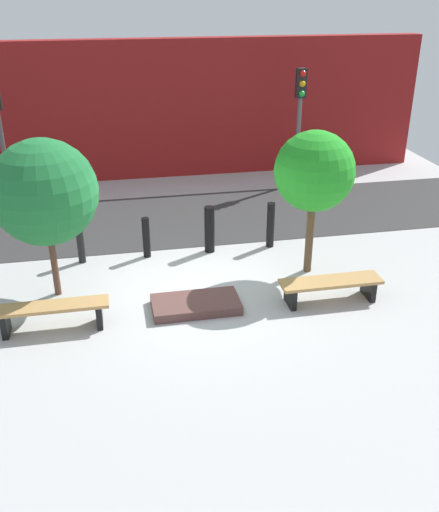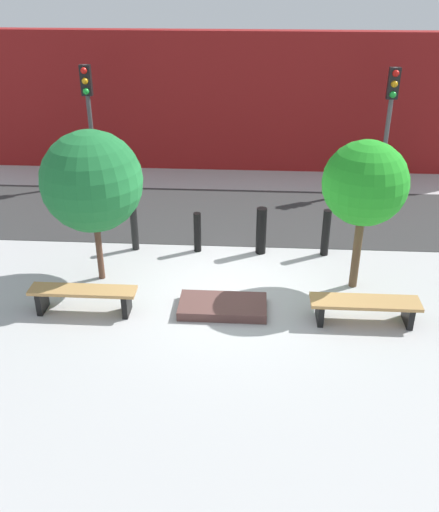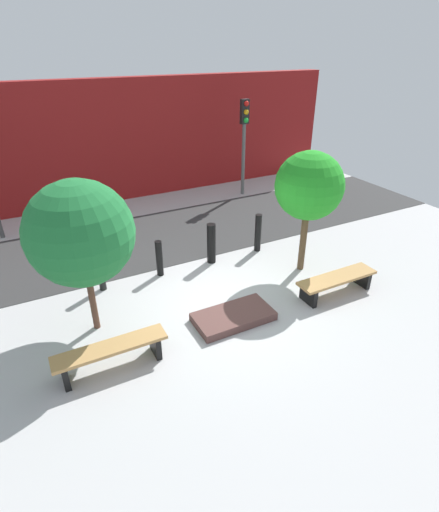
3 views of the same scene
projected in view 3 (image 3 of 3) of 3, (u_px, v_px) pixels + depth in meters
ground_plane at (219, 304)px, 8.45m from camera, size 18.00×18.00×0.00m
road_strip at (159, 237)px, 11.34m from camera, size 18.00×3.46×0.01m
building_facade at (117, 141)px, 13.27m from camera, size 16.20×0.50×3.91m
bench_left at (111, 352)px, 6.65m from camera, size 1.89×0.41×0.48m
bench_right at (337, 281)px, 8.67m from camera, size 1.88×0.48×0.43m
planter_bed at (233, 317)px, 7.94m from camera, size 1.57×0.81×0.17m
tree_behind_left_bench at (80, 233)px, 6.82m from camera, size 1.88×1.88×2.96m
tree_behind_right_bench at (309, 186)px, 8.79m from camera, size 1.53×1.53×2.87m
bollard_far_left at (100, 271)px, 8.74m from camera, size 0.15×0.15×0.97m
bollard_left at (159, 258)px, 9.31m from camera, size 0.16×0.16×0.88m
bollard_center at (211, 243)px, 9.83m from camera, size 0.22×0.22×1.03m
bollard_right at (258, 233)px, 10.38m from camera, size 0.17×0.17×1.02m
traffic_light_mid_west at (244, 130)px, 13.44m from camera, size 0.28×0.27×3.24m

